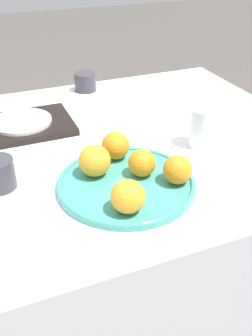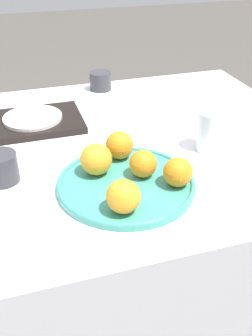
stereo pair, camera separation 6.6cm
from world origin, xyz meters
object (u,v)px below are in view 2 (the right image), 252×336
fruit_platter (126,183)px  orange_0 (143,164)px  cup_0 (1,168)px  orange_1 (123,196)px  orange_3 (178,172)px  serving_tray (33,122)px  orange_2 (96,159)px  side_plate (33,118)px  water_glass (210,131)px  orange_4 (120,145)px  cup_2 (100,81)px

fruit_platter → orange_0: (0.05, 0.01, 0.04)m
orange_0 → cup_0: bearing=163.3°
fruit_platter → cup_0: (-0.27, 0.11, 0.03)m
orange_1 → orange_3: orange_1 is taller
fruit_platter → serving_tray: bearing=113.7°
orange_2 → side_plate: size_ratio=0.43×
orange_0 → serving_tray: bearing=119.9°
side_plate → cup_0: size_ratio=2.22×
orange_0 → orange_1: 0.14m
orange_0 → side_plate: (-0.22, 0.38, -0.02)m
orange_3 → side_plate: 0.52m
water_glass → serving_tray: size_ratio=0.37×
orange_1 → orange_2: orange_2 is taller
fruit_platter → serving_tray: (-0.17, 0.39, 0.00)m
orange_4 → cup_2: 0.51m
serving_tray → orange_1: bearing=-74.6°
cup_0 → cup_2: size_ratio=1.02×
orange_0 → orange_4: (-0.03, 0.10, 0.00)m
orange_1 → cup_0: size_ratio=0.91×
orange_1 → orange_4: 0.22m
orange_2 → cup_2: size_ratio=0.98×
side_plate → orange_3: bearing=-57.4°
water_glass → side_plate: bearing=146.8°
orange_4 → water_glass: 0.25m
fruit_platter → water_glass: bearing=21.7°
fruit_platter → orange_2: size_ratio=4.25×
fruit_platter → cup_2: cup_2 is taller
orange_3 → serving_tray: bearing=122.6°
orange_1 → side_plate: (-0.13, 0.49, -0.02)m
cup_0 → orange_3: bearing=-22.1°
orange_3 → orange_1: bearing=-159.2°
orange_3 → water_glass: size_ratio=0.62×
fruit_platter → orange_1: 0.11m
cup_0 → orange_4: bearing=0.4°
fruit_platter → orange_4: bearing=80.6°
orange_0 → cup_0: size_ratio=0.82×
fruit_platter → orange_4: orange_4 is taller
orange_2 → orange_0: bearing=-23.2°
orange_2 → serving_tray: (-0.12, 0.33, -0.04)m
fruit_platter → water_glass: 0.29m
orange_2 → water_glass: 0.32m
orange_1 → water_glass: size_ratio=0.66×
cup_0 → cup_2: (0.36, 0.51, -0.00)m
orange_3 → water_glass: (0.16, 0.15, 0.01)m
side_plate → serving_tray: bearing=90.0°
cup_2 → fruit_platter: bearing=-98.7°
orange_1 → orange_2: size_ratio=0.95×
orange_3 → cup_2: 0.66m
side_plate → orange_1: bearing=-74.6°
orange_0 → cup_0: orange_0 is taller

